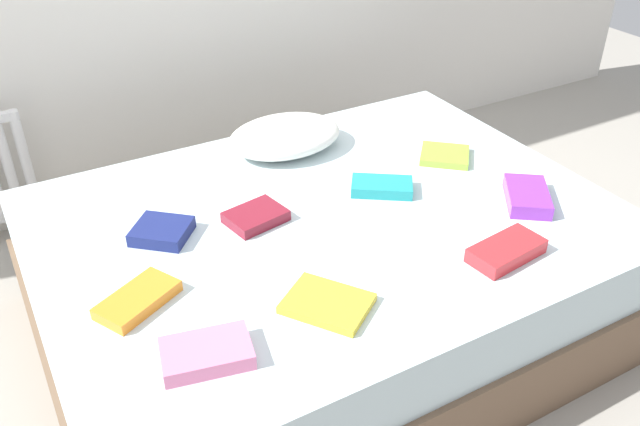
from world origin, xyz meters
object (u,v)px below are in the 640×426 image
object	(u,v)px
textbook_yellow	(327,303)
textbook_navy	(162,231)
textbook_maroon	(256,217)
textbook_orange	(138,300)
textbook_lime	(445,155)
textbook_red	(506,251)
pillow	(285,136)
textbook_purple	(527,196)
textbook_teal	(382,187)
textbook_pink	(207,353)
bed	(327,272)

from	to	relation	value
textbook_yellow	textbook_navy	distance (m)	0.65
textbook_yellow	textbook_maroon	bearing A→B (deg)	143.90
textbook_yellow	textbook_orange	world-z (taller)	textbook_orange
textbook_lime	textbook_red	distance (m)	0.67
pillow	textbook_purple	world-z (taller)	pillow
textbook_teal	textbook_navy	size ratio (longest dim) A/B	1.26
textbook_maroon	textbook_red	world-z (taller)	textbook_red
textbook_maroon	textbook_orange	distance (m)	0.53
textbook_purple	textbook_maroon	xyz separation A→B (m)	(-0.89, 0.37, -0.01)
textbook_navy	textbook_red	size ratio (longest dim) A/B	0.71
textbook_orange	textbook_red	bearing A→B (deg)	-45.61
textbook_yellow	textbook_teal	bearing A→B (deg)	97.69
textbook_teal	textbook_maroon	size ratio (longest dim) A/B	1.16
textbook_maroon	pillow	bearing A→B (deg)	41.47
textbook_pink	textbook_orange	bearing A→B (deg)	119.18
textbook_teal	textbook_purple	size ratio (longest dim) A/B	0.94
textbook_purple	pillow	bearing A→B (deg)	71.71
textbook_orange	textbook_pink	bearing A→B (deg)	-100.87
textbook_pink	textbook_purple	bearing A→B (deg)	19.66
textbook_purple	textbook_red	xyz separation A→B (m)	(-0.29, -0.21, -0.00)
textbook_yellow	textbook_pink	bearing A→B (deg)	-120.89
textbook_yellow	textbook_orange	distance (m)	0.54
textbook_yellow	textbook_orange	xyz separation A→B (m)	(-0.47, 0.28, 0.01)
bed	textbook_lime	distance (m)	0.69
textbook_pink	textbook_maroon	world-z (taller)	textbook_pink
textbook_lime	textbook_maroon	distance (m)	0.85
pillow	textbook_navy	bearing A→B (deg)	-150.59
textbook_purple	textbook_navy	size ratio (longest dim) A/B	1.33
textbook_purple	textbook_maroon	distance (m)	0.97
pillow	textbook_navy	size ratio (longest dim) A/B	2.68
bed	textbook_navy	world-z (taller)	textbook_navy
textbook_yellow	textbook_purple	size ratio (longest dim) A/B	1.01
pillow	textbook_red	bearing A→B (deg)	-74.91
textbook_red	textbook_yellow	bearing A→B (deg)	166.36
bed	textbook_orange	xyz separation A→B (m)	(-0.71, -0.14, 0.27)
textbook_teal	textbook_red	size ratio (longest dim) A/B	0.89
textbook_yellow	textbook_pink	world-z (taller)	textbook_pink
textbook_teal	textbook_red	distance (m)	0.54
bed	textbook_lime	bearing A→B (deg)	11.87
textbook_teal	textbook_red	xyz separation A→B (m)	(0.11, -0.53, 0.00)
textbook_purple	textbook_teal	bearing A→B (deg)	88.26
bed	textbook_orange	world-z (taller)	textbook_orange
textbook_teal	textbook_purple	xyz separation A→B (m)	(0.41, -0.32, 0.01)
textbook_pink	textbook_maroon	size ratio (longest dim) A/B	1.21
textbook_teal	textbook_red	world-z (taller)	textbook_red
textbook_teal	textbook_maroon	distance (m)	0.49
textbook_lime	textbook_red	world-z (taller)	textbook_red
textbook_lime	textbook_maroon	xyz separation A→B (m)	(-0.85, -0.04, 0.01)
textbook_lime	textbook_pink	bearing A→B (deg)	156.45
textbook_lime	textbook_maroon	bearing A→B (deg)	134.40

